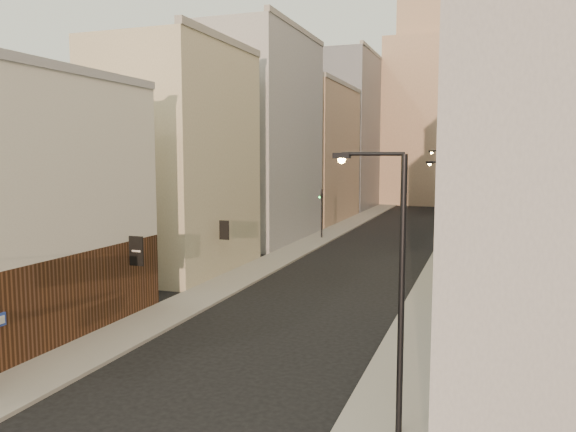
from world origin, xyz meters
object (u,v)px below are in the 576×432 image
object	(u,v)px
clock_tower	(428,102)
white_tower	(497,84)
streetlamp_near	(394,277)
streetlamp_mid	(450,210)
traffic_light_right	(454,212)
streetlamp_far	(450,192)
traffic_light_left	(322,203)

from	to	relation	value
clock_tower	white_tower	xyz separation A→B (m)	(11.00, -14.00, 0.97)
streetlamp_near	streetlamp_mid	world-z (taller)	streetlamp_near
clock_tower	streetlamp_mid	bearing A→B (deg)	-82.74
clock_tower	traffic_light_right	world-z (taller)	clock_tower
white_tower	traffic_light_right	bearing A→B (deg)	-94.46
streetlamp_far	traffic_light_left	world-z (taller)	streetlamp_far
white_tower	traffic_light_left	bearing A→B (deg)	-115.98
clock_tower	traffic_light_left	distance (m)	49.96
streetlamp_mid	traffic_light_right	size ratio (longest dim) A/B	1.59
traffic_light_right	streetlamp_mid	bearing A→B (deg)	114.64
streetlamp_near	streetlamp_far	distance (m)	37.12
streetlamp_near	traffic_light_right	distance (m)	29.88
streetlamp_near	traffic_light_left	world-z (taller)	streetlamp_near
clock_tower	streetlamp_far	distance (m)	50.43
streetlamp_far	traffic_light_left	xyz separation A→B (m)	(-12.38, 0.69, -1.42)
streetlamp_far	traffic_light_left	size ratio (longest dim) A/B	1.77
streetlamp_far	traffic_light_right	distance (m)	7.37
streetlamp_mid	white_tower	bearing A→B (deg)	100.21
streetlamp_near	traffic_light_right	xyz separation A→B (m)	(0.06, 29.87, -0.91)
white_tower	clock_tower	bearing A→B (deg)	128.16
streetlamp_mid	streetlamp_far	bearing A→B (deg)	107.71
traffic_light_left	white_tower	bearing A→B (deg)	-107.12
streetlamp_near	traffic_light_left	xyz separation A→B (m)	(-13.10, 37.80, -1.20)
white_tower	streetlamp_near	xyz separation A→B (m)	(-3.30, -71.45, -13.78)
traffic_light_left	streetlamp_near	bearing A→B (deg)	117.98
traffic_light_left	traffic_light_right	world-z (taller)	same
streetlamp_mid	traffic_light_right	bearing A→B (deg)	104.32
streetlamp_mid	traffic_light_left	bearing A→B (deg)	148.76
clock_tower	white_tower	distance (m)	17.83
white_tower	streetlamp_mid	world-z (taller)	white_tower
white_tower	traffic_light_left	distance (m)	40.32
clock_tower	streetlamp_mid	size ratio (longest dim) A/B	5.63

